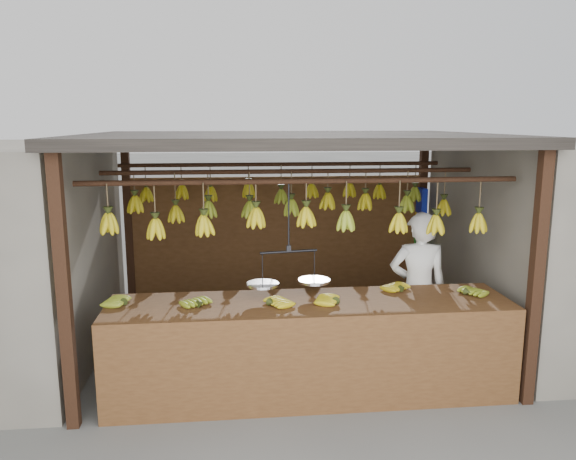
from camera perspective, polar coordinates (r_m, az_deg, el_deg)
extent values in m
plane|color=#5B5B57|center=(6.54, 0.28, -11.77)|extent=(80.00, 80.00, 0.00)
cube|color=black|center=(4.89, -21.79, -6.22)|extent=(0.10, 0.10, 2.30)
cube|color=black|center=(5.39, 23.87, -4.79)|extent=(0.10, 0.10, 2.30)
cube|color=black|center=(7.73, -15.86, 0.31)|extent=(0.10, 0.10, 2.30)
cube|color=black|center=(8.06, 13.37, 0.86)|extent=(0.10, 0.10, 2.30)
cube|color=black|center=(6.03, 0.30, 9.30)|extent=(4.30, 3.30, 0.10)
cylinder|color=black|center=(5.06, 1.53, 4.99)|extent=(4.00, 0.05, 0.05)
cylinder|color=black|center=(6.05, 0.30, 5.98)|extent=(4.00, 0.05, 0.05)
cylinder|color=black|center=(7.04, -0.59, 6.69)|extent=(4.00, 0.05, 0.05)
cube|color=#58351A|center=(7.69, -0.92, -1.22)|extent=(4.00, 0.06, 1.80)
cube|color=#58351A|center=(5.22, 2.27, -7.68)|extent=(3.71, 0.82, 0.08)
cube|color=#58351A|center=(4.99, 2.93, -13.66)|extent=(3.71, 0.04, 0.90)
cube|color=black|center=(5.11, -17.68, -14.08)|extent=(0.07, 0.07, 0.82)
cube|color=black|center=(5.58, 21.40, -12.14)|extent=(0.07, 0.07, 0.82)
cube|color=black|center=(5.76, -16.22, -11.06)|extent=(0.07, 0.07, 0.82)
cube|color=black|center=(6.18, 18.31, -9.64)|extent=(0.07, 0.07, 0.82)
ellipsoid|color=#92A523|center=(5.30, -16.19, -7.01)|extent=(0.28, 0.23, 0.06)
ellipsoid|color=#92A523|center=(5.08, -8.86, -7.48)|extent=(0.29, 0.30, 0.06)
ellipsoid|color=gold|center=(5.04, -1.74, -7.50)|extent=(0.30, 0.27, 0.06)
ellipsoid|color=gold|center=(5.15, 4.95, -7.16)|extent=(0.29, 0.25, 0.06)
ellipsoid|color=gold|center=(5.58, 11.56, -5.89)|extent=(0.29, 0.30, 0.06)
ellipsoid|color=#92A523|center=(5.61, 17.80, -6.12)|extent=(0.30, 0.28, 0.06)
ellipsoid|color=gold|center=(5.14, -17.73, 0.62)|extent=(0.16, 0.16, 0.28)
ellipsoid|color=gold|center=(5.16, -13.28, 0.11)|extent=(0.16, 0.16, 0.28)
ellipsoid|color=gold|center=(5.04, -8.51, 0.44)|extent=(0.16, 0.16, 0.28)
ellipsoid|color=gold|center=(5.06, -3.26, 1.24)|extent=(0.16, 0.16, 0.28)
ellipsoid|color=gold|center=(5.10, 1.85, 1.34)|extent=(0.16, 0.16, 0.28)
ellipsoid|color=#92A523|center=(5.15, 5.89, 0.93)|extent=(0.16, 0.16, 0.28)
ellipsoid|color=gold|center=(5.27, 11.16, 0.72)|extent=(0.16, 0.16, 0.28)
ellipsoid|color=gold|center=(5.44, 14.77, 0.52)|extent=(0.16, 0.16, 0.28)
ellipsoid|color=gold|center=(5.60, 18.76, 0.69)|extent=(0.16, 0.16, 0.28)
ellipsoid|color=gold|center=(6.13, -15.26, 2.53)|extent=(0.16, 0.16, 0.28)
ellipsoid|color=gold|center=(6.05, -11.31, 1.61)|extent=(0.16, 0.16, 0.28)
ellipsoid|color=#92A523|center=(6.08, -8.06, 2.10)|extent=(0.16, 0.16, 0.28)
ellipsoid|color=#92A523|center=(6.05, -3.91, 2.11)|extent=(0.16, 0.16, 0.28)
ellipsoid|color=#92A523|center=(6.05, 0.34, 2.29)|extent=(0.16, 0.16, 0.28)
ellipsoid|color=gold|center=(6.17, 4.05, 2.95)|extent=(0.16, 0.16, 0.28)
ellipsoid|color=gold|center=(6.28, 7.84, 2.86)|extent=(0.16, 0.16, 0.28)
ellipsoid|color=#92A523|center=(6.32, 11.97, 2.60)|extent=(0.16, 0.16, 0.28)
ellipsoid|color=gold|center=(6.55, 15.51, 2.22)|extent=(0.16, 0.16, 0.28)
ellipsoid|color=gold|center=(7.14, -14.20, 3.51)|extent=(0.16, 0.16, 0.28)
ellipsoid|color=gold|center=(7.08, -10.74, 3.81)|extent=(0.16, 0.16, 0.28)
ellipsoid|color=gold|center=(7.06, -7.86, 3.64)|extent=(0.16, 0.16, 0.28)
ellipsoid|color=gold|center=(7.08, -4.02, 4.05)|extent=(0.16, 0.16, 0.28)
ellipsoid|color=#92A523|center=(7.04, -0.70, 3.43)|extent=(0.16, 0.16, 0.28)
ellipsoid|color=gold|center=(7.13, 2.44, 4.01)|extent=(0.16, 0.16, 0.28)
ellipsoid|color=gold|center=(7.22, 6.27, 4.07)|extent=(0.16, 0.16, 0.28)
ellipsoid|color=gold|center=(7.31, 9.26, 3.86)|extent=(0.16, 0.16, 0.28)
ellipsoid|color=#92A523|center=(7.46, 12.76, 3.57)|extent=(0.16, 0.16, 0.28)
cylinder|color=black|center=(5.09, 0.07, 1.34)|extent=(0.02, 0.02, 0.65)
cylinder|color=black|center=(5.15, 0.07, -2.21)|extent=(0.54, 0.10, 0.02)
cylinder|color=silver|center=(5.18, -2.60, -5.59)|extent=(0.29, 0.29, 0.02)
cylinder|color=silver|center=(5.29, 2.68, -5.23)|extent=(0.29, 0.29, 0.02)
imported|color=white|center=(5.97, 13.05, -5.95)|extent=(0.63, 0.44, 1.64)
cube|color=#1426BF|center=(7.86, 13.42, 2.93)|extent=(0.08, 0.26, 0.34)
cube|color=yellow|center=(7.91, 13.31, 0.45)|extent=(0.08, 0.26, 0.34)
cube|color=#199926|center=(7.95, 13.24, -1.07)|extent=(0.08, 0.26, 0.34)
cube|color=red|center=(8.03, 13.13, -3.44)|extent=(0.08, 0.26, 0.34)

